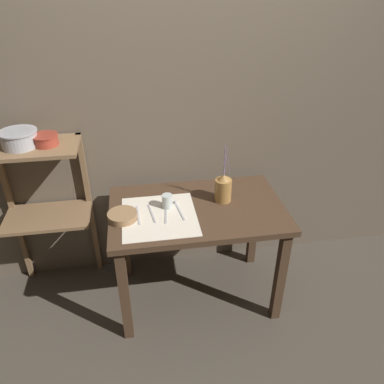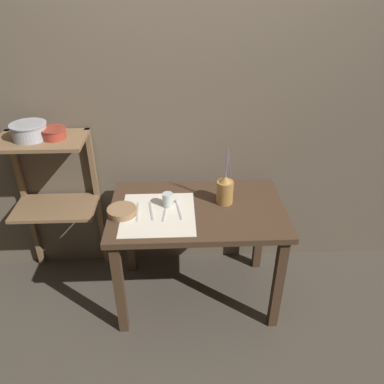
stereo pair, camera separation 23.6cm
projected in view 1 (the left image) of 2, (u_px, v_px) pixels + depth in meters
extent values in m
plane|color=#473F35|center=(196.00, 293.00, 2.83)|extent=(12.00, 12.00, 0.00)
cube|color=brown|center=(186.00, 120.00, 2.61)|extent=(7.00, 0.06, 2.40)
cube|color=#422D1E|center=(197.00, 210.00, 2.44)|extent=(1.13, 0.71, 0.04)
cube|color=#422D1E|center=(124.00, 295.00, 2.32)|extent=(0.06, 0.06, 0.74)
cube|color=#422D1E|center=(280.00, 277.00, 2.46)|extent=(0.06, 0.06, 0.74)
cube|color=#422D1E|center=(124.00, 237.00, 2.82)|extent=(0.06, 0.06, 0.74)
cube|color=#422D1E|center=(253.00, 224.00, 2.96)|extent=(0.06, 0.06, 0.74)
cube|color=brown|center=(31.00, 148.00, 2.30)|extent=(0.57, 0.35, 0.02)
cube|color=brown|center=(48.00, 217.00, 2.57)|extent=(0.57, 0.35, 0.02)
cube|color=brown|center=(14.00, 215.00, 2.69)|extent=(0.04, 0.04, 1.18)
cube|color=brown|center=(91.00, 208.00, 2.76)|extent=(0.04, 0.04, 1.18)
cube|color=beige|center=(159.00, 216.00, 2.34)|extent=(0.46, 0.49, 0.00)
cylinder|color=olive|center=(223.00, 190.00, 2.46)|extent=(0.11, 0.11, 0.16)
cone|color=olive|center=(224.00, 177.00, 2.41)|extent=(0.08, 0.08, 0.04)
cylinder|color=slate|center=(224.00, 159.00, 2.36)|extent=(0.01, 0.01, 0.21)
cylinder|color=slate|center=(225.00, 163.00, 2.36)|extent=(0.01, 0.02, 0.17)
cylinder|color=slate|center=(228.00, 161.00, 2.35)|extent=(0.03, 0.02, 0.20)
cylinder|color=slate|center=(225.00, 165.00, 2.38)|extent=(0.02, 0.03, 0.13)
cylinder|color=#8E6B47|center=(122.00, 216.00, 2.31)|extent=(0.18, 0.18, 0.04)
cylinder|color=#B7C1BC|center=(167.00, 201.00, 2.40)|extent=(0.07, 0.07, 0.09)
cube|color=#A8A8AD|center=(138.00, 215.00, 2.34)|extent=(0.02, 0.21, 0.00)
cube|color=#A8A8AD|center=(152.00, 214.00, 2.36)|extent=(0.04, 0.21, 0.00)
cube|color=#A8A8AD|center=(166.00, 214.00, 2.36)|extent=(0.03, 0.21, 0.00)
cube|color=#A8A8AD|center=(180.00, 211.00, 2.38)|extent=(0.04, 0.21, 0.00)
sphere|color=#A8A8AD|center=(175.00, 202.00, 2.47)|extent=(0.02, 0.02, 0.02)
cylinder|color=#A8A8AD|center=(19.00, 139.00, 2.26)|extent=(0.21, 0.21, 0.10)
cylinder|color=#A8A8AD|center=(17.00, 132.00, 2.23)|extent=(0.23, 0.23, 0.01)
cylinder|color=#9E3828|center=(46.00, 140.00, 2.29)|extent=(0.15, 0.15, 0.07)
cylinder|color=#9E3828|center=(45.00, 135.00, 2.27)|extent=(0.16, 0.16, 0.01)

